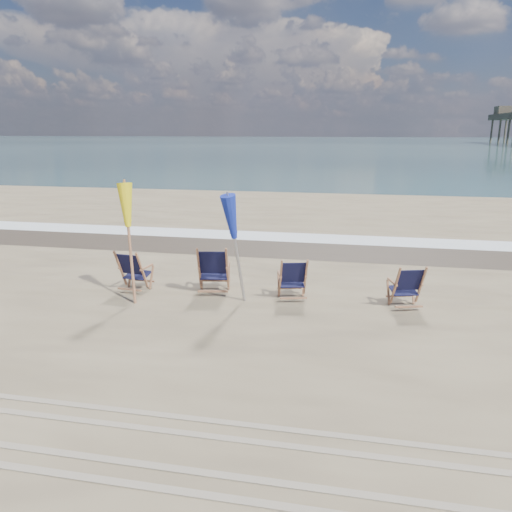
# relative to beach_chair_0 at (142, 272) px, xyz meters

# --- Properties ---
(ocean) EXTENTS (400.00, 400.00, 0.00)m
(ocean) POSITION_rel_beach_chair_0_xyz_m (2.39, 125.92, -0.46)
(ocean) COLOR #37585C
(ocean) RESTS_ON ground
(surf_foam) EXTENTS (200.00, 1.40, 0.01)m
(surf_foam) POSITION_rel_beach_chair_0_xyz_m (2.39, 6.22, -0.46)
(surf_foam) COLOR silver
(surf_foam) RESTS_ON ground
(wet_sand_strip) EXTENTS (200.00, 2.60, 0.00)m
(wet_sand_strip) POSITION_rel_beach_chair_0_xyz_m (2.39, 4.72, -0.46)
(wet_sand_strip) COLOR #42362A
(wet_sand_strip) RESTS_ON ground
(tire_tracks) EXTENTS (80.00, 1.30, 0.01)m
(tire_tracks) POSITION_rel_beach_chair_0_xyz_m (2.39, -4.88, -0.46)
(tire_tracks) COLOR gray
(tire_tracks) RESTS_ON ground
(beach_chair_0) EXTENTS (0.66, 0.72, 0.92)m
(beach_chair_0) POSITION_rel_beach_chair_0_xyz_m (0.00, 0.00, 0.00)
(beach_chair_0) COLOR black
(beach_chair_0) RESTS_ON ground
(beach_chair_1) EXTENTS (0.79, 0.86, 1.04)m
(beach_chair_1) POSITION_rel_beach_chair_0_xyz_m (1.75, 0.28, 0.06)
(beach_chair_1) COLOR black
(beach_chair_1) RESTS_ON ground
(beach_chair_2) EXTENTS (0.72, 0.77, 0.90)m
(beach_chair_2) POSITION_rel_beach_chair_0_xyz_m (3.38, 0.22, -0.01)
(beach_chair_2) COLOR black
(beach_chair_2) RESTS_ON ground
(beach_chair_3) EXTENTS (0.72, 0.77, 0.89)m
(beach_chair_3) POSITION_rel_beach_chair_0_xyz_m (5.58, 0.17, -0.02)
(beach_chair_3) COLOR black
(beach_chair_3) RESTS_ON ground
(umbrella_yellow) EXTENTS (0.30, 0.30, 2.34)m
(umbrella_yellow) POSITION_rel_beach_chair_0_xyz_m (-0.01, -0.47, 1.34)
(umbrella_yellow) COLOR #9C6646
(umbrella_yellow) RESTS_ON ground
(umbrella_blue) EXTENTS (0.30, 0.30, 2.20)m
(umbrella_blue) POSITION_rel_beach_chair_0_xyz_m (2.09, -0.22, 1.21)
(umbrella_blue) COLOR #A5A5AD
(umbrella_blue) RESTS_ON ground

